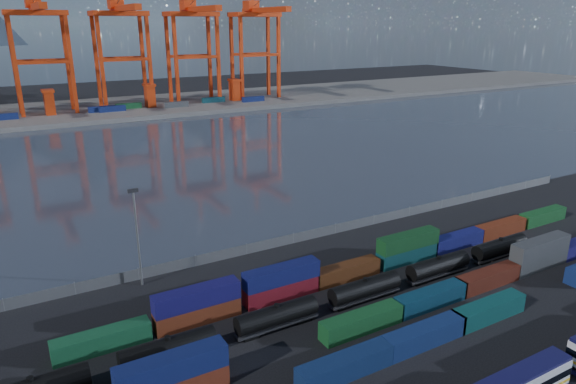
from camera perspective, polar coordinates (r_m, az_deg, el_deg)
ground at (r=80.60m, az=10.94°, el=-12.65°), size 700.00×700.00×0.00m
harbor_water at (r=168.26m, az=-12.84°, el=3.72°), size 700.00×700.00×0.00m
far_quay at (r=268.51m, az=-19.72°, el=8.65°), size 700.00×70.00×2.00m
container_row_south at (r=72.36m, az=14.28°, el=-15.22°), size 141.44×2.63×5.61m
container_row_mid at (r=82.14m, az=15.81°, el=-10.93°), size 142.53×2.60×5.54m
container_row_north at (r=82.70m, az=1.44°, el=-9.86°), size 142.17×2.55×5.44m
tanker_string at (r=73.80m, az=-1.26°, el=-13.66°), size 105.63×2.71×3.88m
waterfront_fence at (r=100.38m, az=0.57°, el=-5.19°), size 160.12×0.12×2.20m
yard_light_mast at (r=85.26m, az=-16.42°, el=-4.33°), size 1.60×0.40×16.60m
gantry_cranes at (r=257.65m, az=-22.08°, el=16.80°), size 200.11×48.21×65.29m
quay_containers at (r=252.24m, az=-21.60°, el=8.41°), size 172.58×10.99×2.60m
straddle_carriers at (r=257.37m, az=-20.00°, el=9.79°), size 140.00×7.00×11.10m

